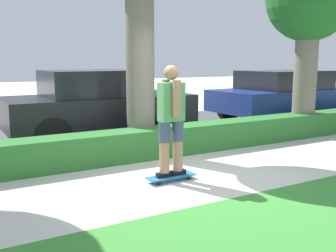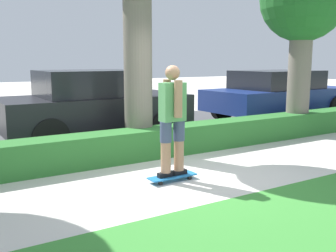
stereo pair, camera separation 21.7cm
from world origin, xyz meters
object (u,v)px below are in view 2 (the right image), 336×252
(skateboard, at_px, (172,177))
(parked_car_rear, at_px, (279,94))
(parked_car_middle, at_px, (94,104))
(skater_person, at_px, (172,118))
(tree_far, at_px, (303,5))

(skateboard, distance_m, parked_car_rear, 6.98)
(skateboard, height_order, parked_car_middle, parked_car_middle)
(parked_car_middle, xyz_separation_m, parked_car_rear, (5.90, -0.05, -0.03))
(skateboard, relative_size, parked_car_rear, 0.16)
(skater_person, relative_size, parked_car_rear, 0.35)
(skateboard, height_order, skater_person, skater_person)
(skater_person, bearing_deg, tree_far, 18.79)
(tree_far, distance_m, parked_car_rear, 3.23)
(parked_car_rear, bearing_deg, tree_far, -128.15)
(skateboard, bearing_deg, parked_car_rear, 29.71)
(skater_person, bearing_deg, parked_car_middle, 87.94)
(skateboard, bearing_deg, parked_car_middle, 87.94)
(parked_car_rear, bearing_deg, skateboard, -152.35)
(parked_car_middle, bearing_deg, parked_car_rear, -0.24)
(parked_car_middle, distance_m, parked_car_rear, 5.90)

